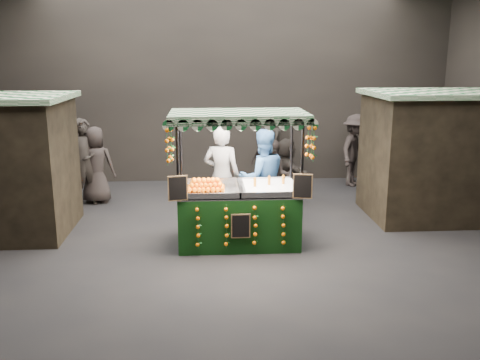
{
  "coord_description": "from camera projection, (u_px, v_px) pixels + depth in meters",
  "views": [
    {
      "loc": [
        -0.39,
        -8.78,
        3.31
      ],
      "look_at": [
        0.23,
        0.59,
        1.05
      ],
      "focal_mm": 39.17,
      "sensor_mm": 36.0,
      "label": 1
    }
  ],
  "objects": [
    {
      "name": "vendor_grey",
      "position": [
        222.0,
        176.0,
        10.2
      ],
      "size": [
        0.83,
        0.66,
        1.99
      ],
      "rotation": [
        0.0,
        0.0,
        2.86
      ],
      "color": "slate",
      "rests_on": "ground"
    },
    {
      "name": "neighbour_stall_right",
      "position": [
        439.0,
        154.0,
        10.75
      ],
      "size": [
        3.0,
        2.2,
        2.6
      ],
      "color": "black",
      "rests_on": "ground"
    },
    {
      "name": "shopper_3",
      "position": [
        355.0,
        150.0,
        13.38
      ],
      "size": [
        1.26,
        1.36,
        1.84
      ],
      "rotation": [
        0.0,
        0.0,
        0.92
      ],
      "color": "#2C2524",
      "rests_on": "ground"
    },
    {
      "name": "shopper_5",
      "position": [
        287.0,
        171.0,
        11.75
      ],
      "size": [
        0.86,
        1.46,
        1.5
      ],
      "rotation": [
        0.0,
        0.0,
        1.89
      ],
      "color": "black",
      "rests_on": "ground"
    },
    {
      "name": "shopper_2",
      "position": [
        270.0,
        162.0,
        12.65
      ],
      "size": [
        0.94,
        0.46,
        1.56
      ],
      "rotation": [
        0.0,
        0.0,
        3.05
      ],
      "color": "black",
      "rests_on": "ground"
    },
    {
      "name": "vendor_blue",
      "position": [
        262.0,
        179.0,
        10.14
      ],
      "size": [
        1.05,
        0.89,
        1.93
      ],
      "rotation": [
        0.0,
        0.0,
        3.32
      ],
      "color": "#2A5389",
      "rests_on": "ground"
    },
    {
      "name": "shopper_6",
      "position": [
        276.0,
        149.0,
        13.66
      ],
      "size": [
        0.51,
        0.71,
        1.83
      ],
      "rotation": [
        0.0,
        0.0,
        -1.69
      ],
      "color": "black",
      "rests_on": "ground"
    },
    {
      "name": "market_hall",
      "position": [
        228.0,
        50.0,
        8.53
      ],
      "size": [
        12.1,
        10.1,
        5.05
      ],
      "color": "black",
      "rests_on": "ground"
    },
    {
      "name": "juice_stall",
      "position": [
        239.0,
        204.0,
        9.23
      ],
      "size": [
        2.44,
        1.43,
        2.36
      ],
      "color": "black",
      "rests_on": "ground"
    },
    {
      "name": "shopper_7",
      "position": [
        402.0,
        156.0,
        13.1
      ],
      "size": [
        0.46,
        0.64,
        1.64
      ],
      "rotation": [
        0.0,
        0.0,
        1.46
      ],
      "color": "black",
      "rests_on": "ground"
    },
    {
      "name": "shopper_4",
      "position": [
        96.0,
        165.0,
        11.83
      ],
      "size": [
        0.89,
        0.62,
        1.75
      ],
      "rotation": [
        0.0,
        0.0,
        3.07
      ],
      "color": "#2E2725",
      "rests_on": "ground"
    },
    {
      "name": "ground",
      "position": [
        229.0,
        245.0,
        9.32
      ],
      "size": [
        12.0,
        12.0,
        0.0
      ],
      "primitive_type": "plane",
      "color": "black",
      "rests_on": "ground"
    },
    {
      "name": "shopper_1",
      "position": [
        274.0,
        178.0,
        10.95
      ],
      "size": [
        0.81,
        0.65,
        1.59
      ],
      "rotation": [
        0.0,
        0.0,
        -0.07
      ],
      "color": "black",
      "rests_on": "ground"
    },
    {
      "name": "shopper_0",
      "position": [
        84.0,
        162.0,
        11.67
      ],
      "size": [
        0.83,
        0.68,
        1.95
      ],
      "rotation": [
        0.0,
        0.0,
        0.35
      ],
      "color": "#2D2824",
      "rests_on": "ground"
    }
  ]
}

